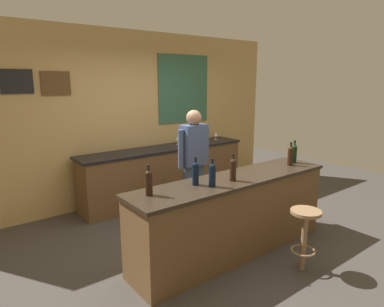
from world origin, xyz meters
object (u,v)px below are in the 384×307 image
object	(u,v)px
wine_bottle_c	(212,174)
wine_glass_c	(216,134)
wine_bottle_e	(290,155)
wine_glass_b	(187,137)
wine_bottle_b	(196,173)
bar_stool	(305,230)
wine_bottle_d	(233,169)
bartender	(194,159)
wine_bottle_f	(294,153)
wine_bottle_a	(149,182)
wine_glass_a	(178,138)

from	to	relation	value
wine_bottle_c	wine_glass_c	distance (m)	2.95
wine_bottle_e	wine_glass_b	distance (m)	2.17
wine_bottle_b	bar_stool	bearing A→B (deg)	-43.92
bar_stool	wine_bottle_d	size ratio (longest dim) A/B	2.22
bartender	wine_bottle_f	world-z (taller)	bartender
wine_bottle_c	wine_bottle_f	world-z (taller)	same
wine_glass_c	wine_bottle_f	bearing A→B (deg)	-102.05
wine_bottle_a	wine_glass_c	size ratio (longest dim) A/B	1.97
wine_bottle_a	wine_bottle_c	distance (m)	0.68
bartender	wine_bottle_c	bearing A→B (deg)	-118.62
bar_stool	wine_glass_c	bearing A→B (deg)	66.18
wine_bottle_d	wine_glass_b	world-z (taller)	wine_bottle_d
bartender	wine_bottle_c	distance (m)	1.19
wine_glass_c	wine_bottle_b	bearing A→B (deg)	-135.90
wine_bottle_b	wine_bottle_d	size ratio (longest dim) A/B	1.00
bar_stool	wine_bottle_a	world-z (taller)	wine_bottle_a
wine_bottle_a	wine_glass_b	size ratio (longest dim) A/B	1.97
wine_bottle_e	wine_glass_c	bearing A→B (deg)	74.45
wine_bottle_c	wine_bottle_f	xyz separation A→B (m)	(1.55, 0.10, 0.00)
wine_bottle_d	wine_glass_a	distance (m)	2.34
wine_bottle_d	wine_glass_b	xyz separation A→B (m)	(1.02, 2.21, -0.05)
wine_bottle_a	wine_bottle_d	xyz separation A→B (m)	(0.98, -0.15, 0.00)
bartender	wine_bottle_f	distance (m)	1.36
bar_stool	wine_glass_b	distance (m)	2.99
wine_bottle_b	wine_bottle_e	xyz separation A→B (m)	(1.50, -0.10, 0.00)
wine_bottle_b	wine_bottle_e	bearing A→B (deg)	-3.79
wine_bottle_a	wine_bottle_f	xyz separation A→B (m)	(2.21, -0.07, 0.00)
wine_bottle_e	wine_glass_c	xyz separation A→B (m)	(0.59, 2.12, -0.05)
bar_stool	wine_bottle_d	bearing A→B (deg)	121.74
bartender	wine_bottle_d	world-z (taller)	bartender
wine_bottle_b	wine_glass_b	world-z (taller)	wine_bottle_b
wine_bottle_b	wine_glass_a	distance (m)	2.41
wine_bottle_c	wine_glass_c	world-z (taller)	wine_bottle_c
wine_bottle_b	wine_glass_b	xyz separation A→B (m)	(1.44, 2.07, -0.05)
wine_bottle_a	wine_glass_b	xyz separation A→B (m)	(2.00, 2.06, -0.05)
bar_stool	wine_bottle_c	world-z (taller)	wine_bottle_c
wine_bottle_b	wine_bottle_f	size ratio (longest dim) A/B	1.00
wine_glass_c	wine_glass_a	bearing A→B (deg)	177.30
bartender	wine_bottle_a	distance (m)	1.51
wine_bottle_b	wine_glass_b	bearing A→B (deg)	55.26
wine_bottle_d	wine_bottle_e	world-z (taller)	same
bar_stool	wine_bottle_c	distance (m)	1.15
wine_bottle_a	wine_bottle_e	distance (m)	2.06
wine_bottle_b	wine_glass_a	bearing A→B (deg)	59.18
wine_bottle_b	wine_glass_a	size ratio (longest dim) A/B	1.97
wine_bottle_a	wine_glass_b	distance (m)	2.87
wine_bottle_a	bartender	bearing A→B (deg)	35.24
bar_stool	wine_glass_a	world-z (taller)	wine_glass_a
wine_bottle_a	wine_bottle_d	bearing A→B (deg)	-8.70
wine_bottle_a	wine_bottle_e	xyz separation A→B (m)	(2.06, -0.12, 0.00)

